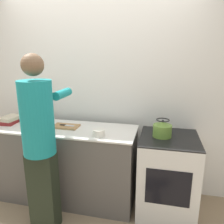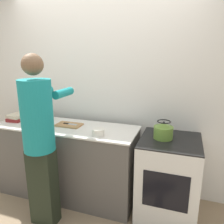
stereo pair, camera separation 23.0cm
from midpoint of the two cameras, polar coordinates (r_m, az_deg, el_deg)
ground_plane at (r=2.77m, az=-4.98°, el=-24.92°), size 12.00×12.00×0.00m
wall_back at (r=2.85m, az=0.31°, el=5.39°), size 8.00×0.05×2.60m
counter at (r=2.86m, az=-9.28°, el=-12.50°), size 1.75×0.60×0.93m
oven at (r=2.62m, az=16.97°, el=-16.06°), size 0.63×0.66×0.90m
person at (r=2.25m, az=-15.61°, el=-6.34°), size 0.34×0.59×1.78m
cutting_board at (r=2.69m, az=-8.81°, el=-3.37°), size 0.31×0.19×0.02m
knife at (r=2.68m, az=-8.58°, el=-3.14°), size 0.18×0.05×0.01m
kettle at (r=2.41m, az=15.97°, el=-4.87°), size 0.20×0.20×0.19m
bowl_prep at (r=2.32m, az=-0.75°, el=-5.36°), size 0.13×0.13×0.07m
canister_jar at (r=2.94m, az=-15.49°, el=-0.73°), size 0.15×0.15×0.15m
book_stack at (r=3.08m, az=-21.31°, el=-1.20°), size 0.21×0.28×0.09m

